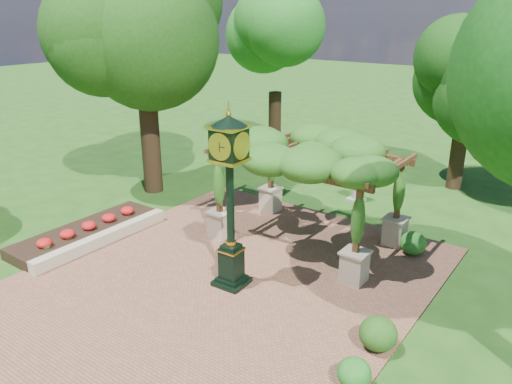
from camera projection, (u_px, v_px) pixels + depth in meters
The scene contains 13 objects.
ground at pixel (200, 297), 13.12m from camera, with size 120.00×120.00×0.00m, color #1E4714.
brick_plaza at pixel (224, 280), 13.88m from camera, with size 10.00×12.00×0.04m, color brown.
border_wall at pixel (103, 239), 15.98m from camera, with size 0.35×5.00×0.40m, color #C6B793.
flower_bed at pixel (86, 232), 16.48m from camera, with size 1.50×5.00×0.36m, color red.
pedestal_clock at pixel (230, 187), 12.71m from camera, with size 0.98×0.98×4.76m.
pergola at pixel (309, 156), 15.26m from camera, with size 5.62×3.56×3.52m.
sundial at pixel (357, 189), 19.60m from camera, with size 0.67×0.67×1.06m.
shrub_front at pixel (354, 373), 9.85m from camera, with size 0.69×0.69×0.62m, color #1F631C.
shrub_mid at pixel (378, 333), 10.94m from camera, with size 0.85×0.85×0.76m, color #214B15.
shrub_back at pixel (413, 243), 15.24m from camera, with size 0.80×0.80×0.72m, color #26691E.
tree_west_near at pixel (143, 37), 18.74m from camera, with size 5.09×5.09×8.95m.
tree_west_far at pixel (276, 44), 24.91m from camera, with size 3.59×3.59×8.04m.
tree_north at pixel (470, 72), 19.52m from camera, with size 3.42×3.42×7.06m.
Camera 1 is at (7.88, -8.33, 7.10)m, focal length 35.00 mm.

